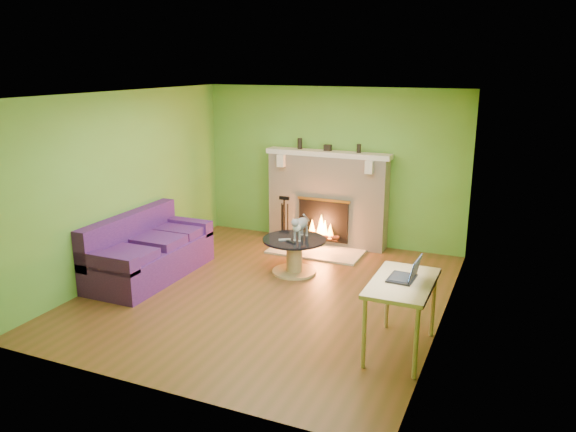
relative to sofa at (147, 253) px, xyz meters
The scene contains 22 objects.
floor 1.89m from the sofa, ahead, with size 5.00×5.00×0.00m, color brown.
ceiling 2.92m from the sofa, ahead, with size 5.00×5.00×0.00m, color white.
wall_back 3.34m from the sofa, 54.58° to the left, with size 5.00×5.00×0.00m, color #5B8F2E.
wall_front 3.17m from the sofa, 52.12° to the right, with size 5.00×5.00×0.00m, color #5B8F2E.
wall_left 1.04m from the sofa, 164.03° to the left, with size 5.00×5.00×0.00m, color #5B8F2E.
wall_right 4.22m from the sofa, ahead, with size 5.00×5.00×0.00m, color #5B8F2E.
window_frame 4.34m from the sofa, 10.88° to the right, with size 1.20×1.20×0.00m, color silver.
window_pane 4.34m from the sofa, 10.90° to the right, with size 1.06×1.06×0.00m, color white.
fireplace 3.09m from the sofa, 52.57° to the left, with size 2.10×0.46×1.58m.
hearth 2.69m from the sofa, 45.83° to the left, with size 1.50×0.75×0.03m, color beige.
mantel 3.27m from the sofa, 52.34° to the left, with size 2.10×0.28×0.08m, color beige.
sofa is the anchor object (origin of this frame).
coffee_table 2.11m from the sofa, 26.39° to the left, with size 0.92×0.92×0.52m.
desk 3.90m from the sofa, 11.02° to the right, with size 0.62×1.07×0.79m.
cat 2.23m from the sofa, 26.63° to the left, with size 0.21×0.57×0.36m, color slate, non-canonical shape.
remote_silver 1.98m from the sofa, 24.56° to the left, with size 0.17×0.04×0.02m, color gray.
remote_black 2.06m from the sofa, 21.64° to the left, with size 0.16×0.04×0.02m, color black.
laptop 3.89m from the sofa, 10.34° to the right, with size 0.30×0.34×0.26m, color black, non-canonical shape.
fire_tools 2.40m from the sofa, 59.12° to the left, with size 0.22×0.22×0.81m, color black, non-canonical shape.
mantel_vase_left 3.09m from the sofa, 60.95° to the left, with size 0.08×0.08×0.18m, color black.
mantel_vase_right 3.64m from the sofa, 45.82° to the left, with size 0.07×0.07×0.14m, color black.
mantel_box 3.32m from the sofa, 52.88° to the left, with size 0.12×0.08×0.10m, color black.
Camera 1 is at (3.01, -6.28, 2.97)m, focal length 35.00 mm.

